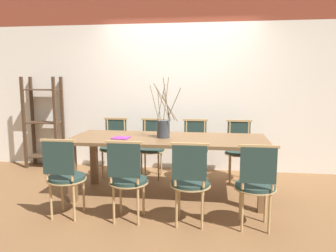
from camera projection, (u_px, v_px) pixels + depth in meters
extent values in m
plane|color=brown|center=(168.00, 196.00, 4.27)|extent=(16.00, 16.00, 0.00)
cube|color=silver|center=(180.00, 98.00, 5.43)|extent=(12.00, 0.06, 2.40)
cube|color=brown|center=(168.00, 139.00, 4.17)|extent=(2.48, 0.94, 0.04)
cube|color=brown|center=(72.00, 173.00, 4.02)|extent=(0.09, 0.09, 0.73)
cube|color=brown|center=(263.00, 181.00, 3.70)|extent=(0.09, 0.09, 0.73)
cube|color=brown|center=(94.00, 159.00, 4.74)|extent=(0.09, 0.09, 0.73)
cube|color=brown|center=(255.00, 164.00, 4.42)|extent=(0.09, 0.09, 0.73)
cylinder|color=#233833|center=(67.00, 177.00, 3.60)|extent=(0.40, 0.40, 0.04)
cylinder|color=tan|center=(67.00, 179.00, 3.60)|extent=(0.42, 0.42, 0.01)
cylinder|color=tan|center=(62.00, 193.00, 3.78)|extent=(0.03, 0.03, 0.42)
cylinder|color=tan|center=(84.00, 194.00, 3.74)|extent=(0.03, 0.03, 0.42)
cylinder|color=tan|center=(51.00, 201.00, 3.52)|extent=(0.03, 0.03, 0.42)
cylinder|color=tan|center=(74.00, 202.00, 3.48)|extent=(0.03, 0.03, 0.42)
cylinder|color=tan|center=(46.00, 160.00, 3.41)|extent=(0.03, 0.03, 0.44)
cylinder|color=tan|center=(71.00, 161.00, 3.38)|extent=(0.03, 0.03, 0.44)
cube|color=#233833|center=(58.00, 158.00, 3.39)|extent=(0.34, 0.02, 0.35)
cube|color=tan|center=(58.00, 141.00, 3.37)|extent=(0.38, 0.03, 0.03)
cylinder|color=#233833|center=(129.00, 180.00, 3.50)|extent=(0.40, 0.40, 0.04)
cylinder|color=tan|center=(129.00, 182.00, 3.50)|extent=(0.42, 0.42, 0.01)
cylinder|color=tan|center=(121.00, 196.00, 3.68)|extent=(0.03, 0.03, 0.42)
cylinder|color=tan|center=(143.00, 197.00, 3.64)|extent=(0.03, 0.03, 0.42)
cylinder|color=tan|center=(114.00, 205.00, 3.42)|extent=(0.03, 0.03, 0.42)
cylinder|color=tan|center=(138.00, 206.00, 3.39)|extent=(0.03, 0.03, 0.42)
cylinder|color=tan|center=(110.00, 162.00, 3.32)|extent=(0.03, 0.03, 0.44)
cylinder|color=tan|center=(137.00, 163.00, 3.28)|extent=(0.03, 0.03, 0.44)
cube|color=#233833|center=(124.00, 161.00, 3.29)|extent=(0.34, 0.02, 0.35)
cube|color=tan|center=(123.00, 143.00, 3.27)|extent=(0.38, 0.03, 0.03)
cylinder|color=#233833|center=(190.00, 183.00, 3.41)|extent=(0.40, 0.40, 0.04)
cylinder|color=tan|center=(190.00, 185.00, 3.41)|extent=(0.42, 0.42, 0.01)
cylinder|color=tan|center=(179.00, 199.00, 3.59)|extent=(0.03, 0.03, 0.42)
cylinder|color=tan|center=(203.00, 200.00, 3.55)|extent=(0.03, 0.03, 0.42)
cylinder|color=tan|center=(176.00, 208.00, 3.33)|extent=(0.03, 0.03, 0.42)
cylinder|color=tan|center=(202.00, 210.00, 3.29)|extent=(0.03, 0.03, 0.42)
cylinder|color=tan|center=(175.00, 164.00, 3.22)|extent=(0.03, 0.03, 0.44)
cylinder|color=tan|center=(204.00, 166.00, 3.19)|extent=(0.03, 0.03, 0.44)
cube|color=#233833|center=(189.00, 163.00, 3.20)|extent=(0.34, 0.02, 0.35)
cube|color=tan|center=(190.00, 144.00, 3.17)|extent=(0.38, 0.03, 0.03)
cylinder|color=#233833|center=(255.00, 186.00, 3.31)|extent=(0.40, 0.40, 0.04)
cylinder|color=tan|center=(255.00, 188.00, 3.32)|extent=(0.42, 0.42, 0.01)
cylinder|color=tan|center=(240.00, 202.00, 3.49)|extent=(0.03, 0.03, 0.42)
cylinder|color=tan|center=(265.00, 203.00, 3.46)|extent=(0.03, 0.03, 0.42)
cylinder|color=tan|center=(242.00, 212.00, 3.24)|extent=(0.03, 0.03, 0.42)
cylinder|color=tan|center=(269.00, 213.00, 3.20)|extent=(0.03, 0.03, 0.42)
cylinder|color=tan|center=(243.00, 167.00, 3.13)|extent=(0.03, 0.03, 0.44)
cylinder|color=tan|center=(273.00, 168.00, 3.09)|extent=(0.03, 0.03, 0.44)
cube|color=#233833|center=(258.00, 165.00, 3.10)|extent=(0.34, 0.02, 0.35)
cube|color=tan|center=(259.00, 146.00, 3.08)|extent=(0.38, 0.03, 0.03)
cylinder|color=#233833|center=(113.00, 148.00, 5.10)|extent=(0.40, 0.40, 0.04)
cylinder|color=tan|center=(113.00, 150.00, 5.11)|extent=(0.42, 0.42, 0.01)
cylinder|color=tan|center=(119.00, 165.00, 4.99)|extent=(0.03, 0.03, 0.42)
cylinder|color=tan|center=(103.00, 164.00, 5.03)|extent=(0.03, 0.03, 0.42)
cylinder|color=tan|center=(124.00, 161.00, 5.25)|extent=(0.03, 0.03, 0.42)
cylinder|color=tan|center=(108.00, 160.00, 5.28)|extent=(0.03, 0.03, 0.42)
cylinder|color=tan|center=(124.00, 131.00, 5.22)|extent=(0.03, 0.03, 0.44)
cylinder|color=tan|center=(108.00, 131.00, 5.26)|extent=(0.03, 0.03, 0.44)
cube|color=#233833|center=(116.00, 130.00, 5.24)|extent=(0.34, 0.02, 0.35)
cube|color=tan|center=(116.00, 119.00, 5.21)|extent=(0.38, 0.03, 0.03)
cylinder|color=#233833|center=(152.00, 149.00, 5.02)|extent=(0.40, 0.40, 0.04)
cylinder|color=tan|center=(152.00, 151.00, 5.02)|extent=(0.42, 0.42, 0.01)
cylinder|color=tan|center=(158.00, 166.00, 4.91)|extent=(0.03, 0.03, 0.42)
cylinder|color=tan|center=(142.00, 166.00, 4.94)|extent=(0.03, 0.03, 0.42)
cylinder|color=tan|center=(161.00, 162.00, 5.16)|extent=(0.03, 0.03, 0.42)
cylinder|color=tan|center=(145.00, 161.00, 5.20)|extent=(0.03, 0.03, 0.42)
cylinder|color=tan|center=(162.00, 132.00, 5.13)|extent=(0.03, 0.03, 0.44)
cylinder|color=tan|center=(145.00, 132.00, 5.17)|extent=(0.03, 0.03, 0.44)
cube|color=#233833|center=(154.00, 131.00, 5.15)|extent=(0.34, 0.02, 0.35)
cube|color=tan|center=(153.00, 119.00, 5.12)|extent=(0.38, 0.03, 0.03)
cylinder|color=#233833|center=(194.00, 151.00, 4.93)|extent=(0.40, 0.40, 0.04)
cylinder|color=tan|center=(194.00, 152.00, 4.93)|extent=(0.42, 0.42, 0.01)
cylinder|color=tan|center=(202.00, 168.00, 4.81)|extent=(0.03, 0.03, 0.42)
cylinder|color=tan|center=(185.00, 167.00, 4.85)|extent=(0.03, 0.03, 0.42)
cylinder|color=tan|center=(203.00, 164.00, 5.07)|extent=(0.03, 0.03, 0.42)
cylinder|color=tan|center=(186.00, 163.00, 5.11)|extent=(0.03, 0.03, 0.42)
cylinder|color=tan|center=(204.00, 133.00, 5.04)|extent=(0.03, 0.03, 0.44)
cylinder|color=tan|center=(186.00, 133.00, 5.08)|extent=(0.03, 0.03, 0.44)
cube|color=#233833|center=(195.00, 132.00, 5.06)|extent=(0.34, 0.02, 0.35)
cube|color=tan|center=(195.00, 120.00, 5.03)|extent=(0.38, 0.03, 0.03)
cylinder|color=#233833|center=(239.00, 152.00, 4.83)|extent=(0.40, 0.40, 0.04)
cylinder|color=tan|center=(239.00, 154.00, 4.84)|extent=(0.42, 0.42, 0.01)
cylinder|color=tan|center=(248.00, 170.00, 4.72)|extent=(0.03, 0.03, 0.42)
cylinder|color=tan|center=(230.00, 169.00, 4.76)|extent=(0.03, 0.03, 0.42)
cylinder|color=tan|center=(247.00, 165.00, 4.98)|extent=(0.03, 0.03, 0.42)
cylinder|color=tan|center=(229.00, 164.00, 5.01)|extent=(0.03, 0.03, 0.42)
cylinder|color=tan|center=(248.00, 134.00, 4.95)|extent=(0.03, 0.03, 0.44)
cylinder|color=tan|center=(229.00, 134.00, 4.99)|extent=(0.03, 0.03, 0.44)
cube|color=#233833|center=(239.00, 133.00, 4.97)|extent=(0.34, 0.02, 0.35)
cube|color=tan|center=(239.00, 121.00, 4.94)|extent=(0.38, 0.03, 0.03)
cylinder|color=#33383D|center=(163.00, 129.00, 4.16)|extent=(0.17, 0.17, 0.22)
cylinder|color=brown|center=(166.00, 103.00, 3.96)|extent=(0.29, 0.11, 0.47)
cylinder|color=brown|center=(169.00, 108.00, 4.04)|extent=(0.14, 0.17, 0.32)
cylinder|color=brown|center=(161.00, 102.00, 4.16)|extent=(0.10, 0.08, 0.45)
cylinder|color=brown|center=(166.00, 99.00, 4.13)|extent=(0.08, 0.07, 0.54)
cylinder|color=brown|center=(167.00, 106.00, 4.07)|extent=(0.09, 0.12, 0.38)
cylinder|color=brown|center=(174.00, 103.00, 4.19)|extent=(0.21, 0.26, 0.41)
cylinder|color=brown|center=(154.00, 103.00, 4.05)|extent=(0.16, 0.21, 0.45)
cylinder|color=brown|center=(159.00, 106.00, 4.10)|extent=(0.06, 0.11, 0.36)
cylinder|color=brown|center=(166.00, 99.00, 4.07)|extent=(0.07, 0.10, 0.54)
cylinder|color=brown|center=(163.00, 103.00, 4.02)|extent=(0.20, 0.03, 0.44)
cube|color=#842D8C|center=(121.00, 138.00, 4.11)|extent=(0.21, 0.20, 0.01)
cube|color=#422D1E|center=(24.00, 123.00, 5.49)|extent=(0.04, 0.04, 1.55)
cube|color=#422D1E|center=(55.00, 124.00, 5.42)|extent=(0.04, 0.04, 1.55)
cube|color=#422D1E|center=(33.00, 121.00, 5.76)|extent=(0.04, 0.04, 1.55)
cube|color=#422D1E|center=(63.00, 122.00, 5.68)|extent=(0.04, 0.04, 1.55)
cube|color=#422D1E|center=(46.00, 156.00, 5.67)|extent=(0.56, 0.27, 0.02)
cube|color=#422D1E|center=(44.00, 122.00, 5.59)|extent=(0.56, 0.27, 0.02)
cube|color=#422D1E|center=(42.00, 90.00, 5.51)|extent=(0.56, 0.27, 0.02)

